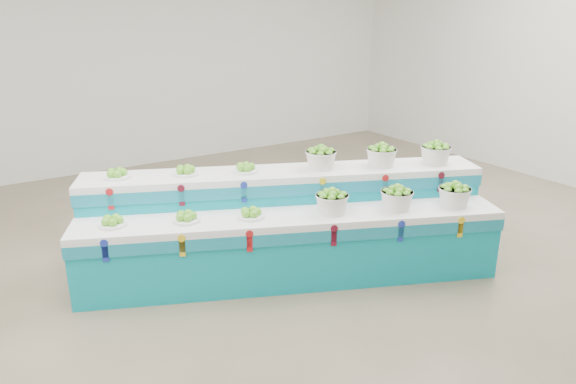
# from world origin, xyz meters

# --- Properties ---
(ground) EXTENTS (10.00, 10.00, 0.00)m
(ground) POSITION_xyz_m (0.00, 0.00, 0.00)
(ground) COLOR brown
(ground) RESTS_ON ground
(back_wall) EXTENTS (10.00, 0.00, 10.00)m
(back_wall) POSITION_xyz_m (0.00, 5.00, 2.00)
(back_wall) COLOR silver
(back_wall) RESTS_ON ground
(display_stand) EXTENTS (4.26, 2.64, 1.02)m
(display_stand) POSITION_xyz_m (-0.24, 0.20, 0.51)
(display_stand) COLOR #0A96A8
(display_stand) RESTS_ON ground
(plate_lower_left) EXTENTS (0.34, 0.34, 0.11)m
(plate_lower_left) POSITION_xyz_m (-1.88, 0.63, 0.77)
(plate_lower_left) COLOR white
(plate_lower_left) RESTS_ON display_stand
(plate_lower_mid) EXTENTS (0.34, 0.34, 0.11)m
(plate_lower_mid) POSITION_xyz_m (-1.27, 0.36, 0.77)
(plate_lower_mid) COLOR white
(plate_lower_mid) RESTS_ON display_stand
(plate_lower_right) EXTENTS (0.34, 0.34, 0.11)m
(plate_lower_right) POSITION_xyz_m (-0.71, 0.12, 0.77)
(plate_lower_right) COLOR white
(plate_lower_right) RESTS_ON display_stand
(basket_lower_left) EXTENTS (0.42, 0.42, 0.24)m
(basket_lower_left) POSITION_xyz_m (0.02, -0.19, 0.84)
(basket_lower_left) COLOR silver
(basket_lower_left) RESTS_ON display_stand
(basket_lower_mid) EXTENTS (0.42, 0.42, 0.24)m
(basket_lower_mid) POSITION_xyz_m (0.63, -0.45, 0.84)
(basket_lower_mid) COLOR silver
(basket_lower_mid) RESTS_ON display_stand
(basket_lower_right) EXTENTS (0.42, 0.42, 0.24)m
(basket_lower_right) POSITION_xyz_m (1.19, -0.70, 0.84)
(basket_lower_right) COLOR silver
(basket_lower_right) RESTS_ON display_stand
(plate_upper_left) EXTENTS (0.34, 0.34, 0.11)m
(plate_upper_left) POSITION_xyz_m (-1.67, 1.10, 1.07)
(plate_upper_left) COLOR white
(plate_upper_left) RESTS_ON display_stand
(plate_upper_mid) EXTENTS (0.34, 0.34, 0.11)m
(plate_upper_mid) POSITION_xyz_m (-1.06, 0.84, 1.07)
(plate_upper_mid) COLOR white
(plate_upper_mid) RESTS_ON display_stand
(plate_upper_right) EXTENTS (0.34, 0.34, 0.11)m
(plate_upper_right) POSITION_xyz_m (-0.50, 0.60, 1.07)
(plate_upper_right) COLOR white
(plate_upper_right) RESTS_ON display_stand
(basket_upper_left) EXTENTS (0.42, 0.42, 0.24)m
(basket_upper_left) POSITION_xyz_m (0.23, 0.28, 1.14)
(basket_upper_left) COLOR silver
(basket_upper_left) RESTS_ON display_stand
(basket_upper_mid) EXTENTS (0.42, 0.42, 0.24)m
(basket_upper_mid) POSITION_xyz_m (0.83, 0.02, 1.14)
(basket_upper_mid) COLOR silver
(basket_upper_mid) RESTS_ON display_stand
(basket_upper_right) EXTENTS (0.42, 0.42, 0.24)m
(basket_upper_right) POSITION_xyz_m (1.39, -0.22, 1.14)
(basket_upper_right) COLOR silver
(basket_upper_right) RESTS_ON display_stand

